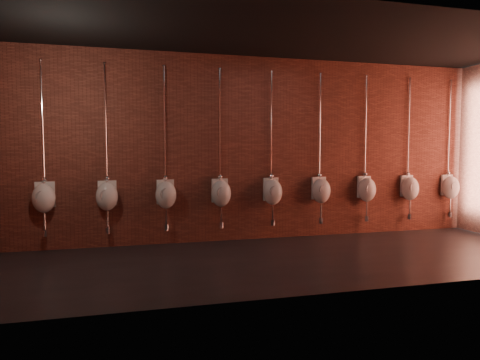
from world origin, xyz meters
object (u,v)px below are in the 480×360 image
object	(u,v)px
urinal_2	(166,194)
urinal_6	(367,189)
urinal_0	(44,197)
urinal_3	(221,192)
urinal_8	(450,186)
urinal_4	(273,191)
urinal_7	(410,187)
urinal_1	(107,195)
urinal_5	(321,190)

from	to	relation	value
urinal_2	urinal_6	bearing A→B (deg)	0.00
urinal_0	urinal_3	world-z (taller)	same
urinal_8	urinal_0	bearing A→B (deg)	180.00
urinal_6	urinal_4	bearing A→B (deg)	180.00
urinal_3	urinal_7	xyz separation A→B (m)	(3.72, 0.00, 0.00)
urinal_1	urinal_5	distance (m)	3.72
urinal_3	urinal_4	size ratio (longest dim) A/B	1.00
urinal_6	urinal_8	distance (m)	1.86
urinal_6	urinal_7	size ratio (longest dim) A/B	1.00
urinal_2	urinal_5	world-z (taller)	same
urinal_3	urinal_7	bearing A→B (deg)	0.00
urinal_1	urinal_3	distance (m)	1.86
urinal_2	urinal_4	bearing A→B (deg)	0.00
urinal_6	urinal_8	world-z (taller)	same
urinal_5	urinal_6	bearing A→B (deg)	0.00
urinal_4	urinal_7	bearing A→B (deg)	0.00
urinal_4	urinal_5	bearing A→B (deg)	0.00
urinal_4	urinal_6	xyz separation A→B (m)	(1.86, 0.00, 0.00)
urinal_4	urinal_5	distance (m)	0.93
urinal_7	urinal_1	bearing A→B (deg)	180.00
urinal_1	urinal_2	xyz separation A→B (m)	(0.93, 0.00, 0.00)
urinal_1	urinal_4	distance (m)	2.79
urinal_2	urinal_8	distance (m)	5.58
urinal_1	urinal_3	size ratio (longest dim) A/B	1.00
urinal_4	urinal_8	world-z (taller)	same
urinal_0	urinal_1	distance (m)	0.93
urinal_0	urinal_2	size ratio (longest dim) A/B	1.00
urinal_0	urinal_4	xyz separation A→B (m)	(3.72, 0.00, 0.00)
urinal_2	urinal_5	distance (m)	2.79
urinal_4	urinal_6	distance (m)	1.86
urinal_2	urinal_7	xyz separation A→B (m)	(4.65, 0.00, 0.00)
urinal_8	urinal_2	bearing A→B (deg)	180.00
urinal_5	urinal_4	bearing A→B (deg)	180.00
urinal_2	urinal_5	xyz separation A→B (m)	(2.79, 0.00, 0.00)
urinal_2	urinal_8	world-z (taller)	same
urinal_6	urinal_3	bearing A→B (deg)	180.00
urinal_4	urinal_7	xyz separation A→B (m)	(2.79, 0.00, 0.00)
urinal_6	urinal_7	xyz separation A→B (m)	(0.93, 0.00, 0.00)
urinal_2	urinal_5	size ratio (longest dim) A/B	1.00
urinal_0	urinal_1	size ratio (longest dim) A/B	1.00
urinal_8	urinal_3	bearing A→B (deg)	180.00
urinal_3	urinal_4	distance (m)	0.93
urinal_1	urinal_6	world-z (taller)	same
urinal_0	urinal_6	xyz separation A→B (m)	(5.58, 0.00, 0.00)
urinal_0	urinal_7	distance (m)	6.51
urinal_4	urinal_3	bearing A→B (deg)	180.00
urinal_6	urinal_1	bearing A→B (deg)	180.00
urinal_1	urinal_4	world-z (taller)	same
urinal_0	urinal_8	xyz separation A→B (m)	(7.44, 0.00, 0.00)
urinal_6	urinal_5	bearing A→B (deg)	180.00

